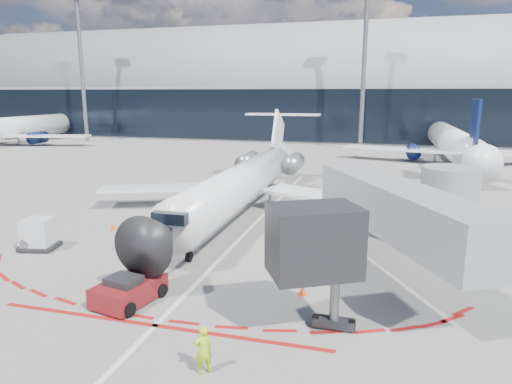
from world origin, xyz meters
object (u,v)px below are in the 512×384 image
(pushback_tug, at_px, (129,290))
(ramp_worker, at_px, (203,350))
(regional_jet, at_px, (246,181))
(uld_container, at_px, (39,234))

(pushback_tug, height_order, ramp_worker, ramp_worker)
(ramp_worker, bearing_deg, regional_jet, -119.35)
(regional_jet, bearing_deg, uld_container, -129.57)
(regional_jet, xyz_separation_m, uld_container, (-9.21, -11.14, -1.56))
(ramp_worker, bearing_deg, pushback_tug, -80.22)
(regional_jet, relative_size, uld_container, 13.20)
(uld_container, bearing_deg, regional_jet, 38.85)
(regional_jet, height_order, ramp_worker, regional_jet)
(regional_jet, relative_size, ramp_worker, 17.88)
(uld_container, bearing_deg, ramp_worker, -44.05)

